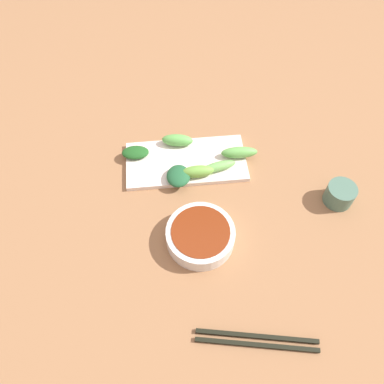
{
  "coord_description": "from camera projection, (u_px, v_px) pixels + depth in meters",
  "views": [
    {
      "loc": [
        -0.52,
        0.05,
        0.78
      ],
      "look_at": [
        -0.04,
        0.01,
        0.05
      ],
      "focal_mm": 36.21,
      "sensor_mm": 36.0,
      "label": 1
    }
  ],
  "objects": [
    {
      "name": "tabletop",
      "position": [
        193.0,
        187.0,
        0.93
      ],
      "size": [
        2.1,
        2.1,
        0.02
      ],
      "primitive_type": "cube",
      "color": "#966944",
      "rests_on": "ground"
    },
    {
      "name": "sauce_bowl",
      "position": [
        199.0,
        235.0,
        0.82
      ],
      "size": [
        0.15,
        0.15,
        0.04
      ],
      "color": "silver",
      "rests_on": "tabletop"
    },
    {
      "name": "serving_plate",
      "position": [
        186.0,
        162.0,
        0.95
      ],
      "size": [
        0.14,
        0.29,
        0.01
      ],
      "primitive_type": "cube",
      "color": "silver",
      "rests_on": "tabletop"
    },
    {
      "name": "broccoli_leafy_0",
      "position": [
        135.0,
        152.0,
        0.95
      ],
      "size": [
        0.04,
        0.07,
        0.02
      ],
      "primitive_type": "ellipsoid",
      "rotation": [
        0.0,
        0.0,
        -0.05
      ],
      "color": "#1E571F",
      "rests_on": "serving_plate"
    },
    {
      "name": "broccoli_leafy_1",
      "position": [
        178.0,
        176.0,
        0.9
      ],
      "size": [
        0.07,
        0.06,
        0.02
      ],
      "primitive_type": "ellipsoid",
      "rotation": [
        0.0,
        0.0,
        -0.11
      ],
      "color": "#205A33",
      "rests_on": "serving_plate"
    },
    {
      "name": "broccoli_stalk_2",
      "position": [
        177.0,
        140.0,
        0.96
      ],
      "size": [
        0.04,
        0.08,
        0.03
      ],
      "primitive_type": "ellipsoid",
      "rotation": [
        0.0,
        0.0,
        -0.16
      ],
      "color": "#5EB04E",
      "rests_on": "serving_plate"
    },
    {
      "name": "broccoli_stalk_3",
      "position": [
        218.0,
        166.0,
        0.92
      ],
      "size": [
        0.04,
        0.09,
        0.02
      ],
      "primitive_type": "ellipsoid",
      "rotation": [
        0.0,
        0.0,
        0.21
      ],
      "color": "#6DB156",
      "rests_on": "serving_plate"
    },
    {
      "name": "broccoli_stalk_4",
      "position": [
        198.0,
        172.0,
        0.91
      ],
      "size": [
        0.03,
        0.08,
        0.03
      ],
      "primitive_type": "ellipsoid",
      "rotation": [
        0.0,
        0.0,
        0.01
      ],
      "color": "#6DAA41",
      "rests_on": "serving_plate"
    },
    {
      "name": "broccoli_stalk_5",
      "position": [
        239.0,
        152.0,
        0.94
      ],
      "size": [
        0.03,
        0.09,
        0.03
      ],
      "primitive_type": "ellipsoid",
      "rotation": [
        0.0,
        0.0,
        -0.05
      ],
      "color": "#65B150",
      "rests_on": "serving_plate"
    },
    {
      "name": "chopsticks",
      "position": [
        257.0,
        341.0,
        0.72
      ],
      "size": [
        0.07,
        0.23,
        0.01
      ],
      "rotation": [
        0.0,
        0.0,
        -0.18
      ],
      "color": "black",
      "rests_on": "tabletop"
    },
    {
      "name": "tea_cup",
      "position": [
        340.0,
        194.0,
        0.88
      ],
      "size": [
        0.07,
        0.07,
        0.05
      ],
      "primitive_type": "cylinder",
      "color": "#4A6F5C",
      "rests_on": "tabletop"
    }
  ]
}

